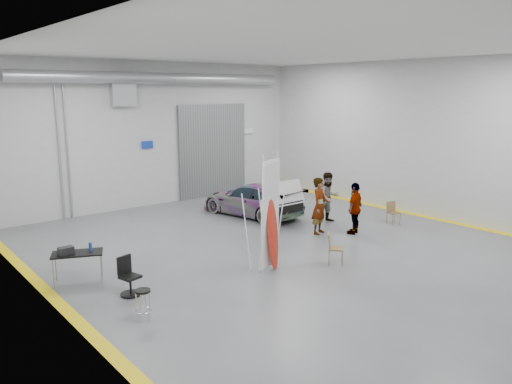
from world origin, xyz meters
TOP-DOWN VIEW (x-y plane):
  - ground at (0.00, 0.00)m, footprint 16.00×16.00m
  - room_shell at (0.24, 2.22)m, footprint 14.02×16.18m
  - sedan_car at (1.82, 3.86)m, footprint 2.48×4.58m
  - person_a at (1.99, 0.42)m, footprint 0.83×0.69m
  - person_b at (3.36, 1.26)m, footprint 1.05×0.90m
  - person_c at (2.91, -0.36)m, footprint 1.12×0.74m
  - surfboard_display at (-1.68, -1.20)m, footprint 0.87×0.46m
  - folding_chair_near at (0.10, -2.00)m, footprint 0.59×0.67m
  - folding_chair_far at (5.01, -0.45)m, footprint 0.48×0.50m
  - shop_stool at (-5.72, -1.77)m, footprint 0.35×0.35m
  - work_table at (-6.07, 1.28)m, footprint 1.39×1.07m
  - office_chair at (-5.35, -0.32)m, footprint 0.50×0.52m
  - trunk_lid at (1.82, 1.94)m, footprint 1.47×0.89m

SIDE VIEW (x-z plane):
  - ground at x=0.00m, z-range 0.00..0.00m
  - folding_chair_far at x=5.01m, z-range -0.15..0.66m
  - folding_chair_near at x=0.10m, z-range -0.17..0.73m
  - shop_stool at x=-5.72m, z-range 0.00..0.68m
  - office_chair at x=-5.35m, z-range -0.06..0.88m
  - sedan_car at x=1.82m, z-range 0.00..1.26m
  - work_table at x=-6.07m, z-range 0.27..1.29m
  - person_c at x=2.91m, z-range 0.00..1.78m
  - person_b at x=3.36m, z-range 0.00..1.87m
  - person_a at x=1.99m, z-range 0.00..1.94m
  - trunk_lid at x=1.82m, z-range 1.26..1.30m
  - surfboard_display at x=-1.68m, z-range -0.31..2.91m
  - room_shell at x=0.24m, z-range 1.07..7.08m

